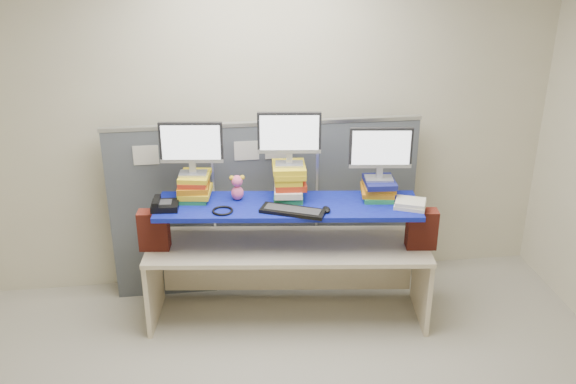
{
  "coord_description": "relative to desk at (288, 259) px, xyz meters",
  "views": [
    {
      "loc": [
        -0.47,
        -3.13,
        3.06
      ],
      "look_at": [
        0.12,
        1.28,
        1.12
      ],
      "focal_mm": 40.0,
      "sensor_mm": 36.0,
      "label": 1
    }
  ],
  "objects": [
    {
      "name": "desk_phone",
      "position": [
        -0.93,
        0.04,
        0.52
      ],
      "size": [
        0.21,
        0.19,
        0.08
      ],
      "rotation": [
        0.0,
        0.0,
        -0.07
      ],
      "color": "black",
      "rests_on": "blue_board"
    },
    {
      "name": "book_stack_left",
      "position": [
        -0.71,
        0.21,
        0.58
      ],
      "size": [
        0.3,
        0.34,
        0.2
      ],
      "color": "#228241",
      "rests_on": "blue_board"
    },
    {
      "name": "monitor_center",
      "position": [
        0.03,
        0.12,
        1.0
      ],
      "size": [
        0.48,
        0.16,
        0.42
      ],
      "rotation": [
        0.0,
        0.0,
        -0.12
      ],
      "color": "#ACACB1",
      "rests_on": "book_stack_center"
    },
    {
      "name": "brick_pier_left",
      "position": [
        -1.03,
        0.08,
        0.29
      ],
      "size": [
        0.24,
        0.15,
        0.31
      ],
      "primitive_type": "cube",
      "rotation": [
        0.0,
        0.0,
        -0.12
      ],
      "color": "maroon",
      "rests_on": "desk"
    },
    {
      "name": "keyboard",
      "position": [
        0.01,
        -0.16,
        0.5
      ],
      "size": [
        0.5,
        0.34,
        0.03
      ],
      "rotation": [
        0.0,
        0.0,
        -0.42
      ],
      "color": "black",
      "rests_on": "blue_board"
    },
    {
      "name": "binder_stack",
      "position": [
        0.91,
        -0.18,
        0.51
      ],
      "size": [
        0.28,
        0.26,
        0.05
      ],
      "rotation": [
        0.0,
        0.0,
        -0.4
      ],
      "color": "beige",
      "rests_on": "blue_board"
    },
    {
      "name": "book_stack_right",
      "position": [
        0.71,
        0.03,
        0.56
      ],
      "size": [
        0.29,
        0.33,
        0.15
      ],
      "color": "#228241",
      "rests_on": "blue_board"
    },
    {
      "name": "brick_pier_right",
      "position": [
        1.02,
        -0.18,
        0.29
      ],
      "size": [
        0.24,
        0.15,
        0.31
      ],
      "primitive_type": "cube",
      "rotation": [
        0.0,
        0.0,
        -0.12
      ],
      "color": "maroon",
      "rests_on": "desk"
    },
    {
      "name": "plush_toy",
      "position": [
        -0.38,
        0.14,
        0.59
      ],
      "size": [
        0.12,
        0.09,
        0.2
      ],
      "rotation": [
        0.0,
        0.0,
        -0.26
      ],
      "color": "#E8588E",
      "rests_on": "blue_board"
    },
    {
      "name": "blue_board",
      "position": [
        0.0,
        0.0,
        0.47
      ],
      "size": [
        2.05,
        0.75,
        0.04
      ],
      "primitive_type": "cube",
      "rotation": [
        0.0,
        0.0,
        -0.12
      ],
      "color": "#0B0A85",
      "rests_on": "brick_pier_left"
    },
    {
      "name": "monitor_right",
      "position": [
        0.71,
        0.03,
        0.87
      ],
      "size": [
        0.48,
        0.16,
        0.42
      ],
      "rotation": [
        0.0,
        0.0,
        -0.12
      ],
      "color": "#ACACB1",
      "rests_on": "book_stack_right"
    },
    {
      "name": "headset",
      "position": [
        -0.5,
        -0.07,
        0.49
      ],
      "size": [
        0.21,
        0.21,
        0.02
      ],
      "primitive_type": "torus",
      "rotation": [
        0.0,
        0.0,
        -0.4
      ],
      "color": "black",
      "rests_on": "blue_board"
    },
    {
      "name": "mouse",
      "position": [
        0.27,
        -0.17,
        0.5
      ],
      "size": [
        0.08,
        0.11,
        0.03
      ],
      "primitive_type": "ellipsoid",
      "rotation": [
        0.0,
        0.0,
        -0.22
      ],
      "color": "black",
      "rests_on": "blue_board"
    },
    {
      "name": "cubicle_partition",
      "position": [
        -0.12,
        0.5,
        0.23
      ],
      "size": [
        2.6,
        0.06,
        1.53
      ],
      "color": "#43484F",
      "rests_on": "ground"
    },
    {
      "name": "monitor_left",
      "position": [
        -0.71,
        0.21,
        0.92
      ],
      "size": [
        0.48,
        0.16,
        0.42
      ],
      "rotation": [
        0.0,
        0.0,
        -0.12
      ],
      "color": "#ACACB1",
      "rests_on": "book_stack_left"
    },
    {
      "name": "desk",
      "position": [
        0.0,
        0.0,
        0.0
      ],
      "size": [
        2.27,
        0.91,
        0.67
      ],
      "rotation": [
        0.0,
        0.0,
        -0.12
      ],
      "color": "beige",
      "rests_on": "ground"
    },
    {
      "name": "book_stack_center",
      "position": [
        0.02,
        0.12,
        0.62
      ],
      "size": [
        0.27,
        0.32,
        0.27
      ],
      "color": "#228241",
      "rests_on": "blue_board"
    },
    {
      "name": "room",
      "position": [
        -0.12,
        -1.28,
        0.86
      ],
      "size": [
        5.0,
        4.0,
        2.8
      ],
      "color": "beige",
      "rests_on": "ground"
    }
  ]
}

